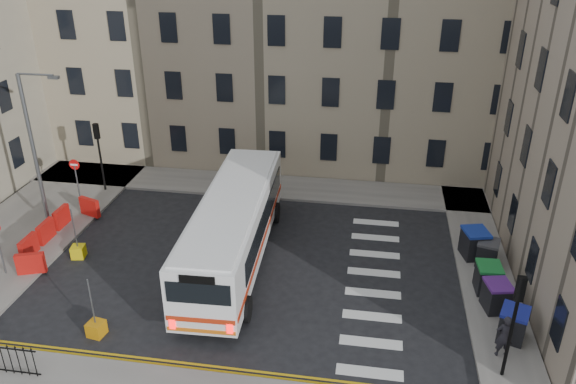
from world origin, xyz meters
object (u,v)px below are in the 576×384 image
(wheelie_bin_a, at_px, (513,324))
(pedestrian, at_px, (504,336))
(bus, at_px, (234,226))
(bollard_chevron, at_px, (96,329))
(wheelie_bin_d, at_px, (487,252))
(wheelie_bin_b, at_px, (497,296))
(bollard_yellow, at_px, (78,252))
(wheelie_bin_c, at_px, (488,278))
(streetlamp, at_px, (34,150))
(wheelie_bin_e, at_px, (474,243))

(wheelie_bin_a, relative_size, pedestrian, 0.80)
(bus, distance_m, pedestrian, 12.27)
(wheelie_bin_a, height_order, bollard_chevron, wheelie_bin_a)
(wheelie_bin_d, distance_m, pedestrian, 6.30)
(bus, height_order, wheelie_bin_b, bus)
(wheelie_bin_b, relative_size, pedestrian, 0.75)
(bollard_yellow, distance_m, bollard_chevron, 6.19)
(bus, height_order, wheelie_bin_c, bus)
(streetlamp, distance_m, wheelie_bin_c, 22.22)
(bus, relative_size, bollard_chevron, 20.35)
(streetlamp, xyz_separation_m, wheelie_bin_b, (21.96, -3.67, -3.56))
(bus, bearing_deg, wheelie_bin_b, -12.22)
(wheelie_bin_e, xyz_separation_m, pedestrian, (0.11, -6.87, 0.18))
(streetlamp, bearing_deg, wheelie_bin_d, -0.56)
(wheelie_bin_a, distance_m, wheelie_bin_c, 3.02)
(pedestrian, height_order, bollard_chevron, pedestrian)
(bus, distance_m, wheelie_bin_c, 11.40)
(streetlamp, xyz_separation_m, wheelie_bin_c, (21.80, -2.41, -3.55))
(wheelie_bin_d, bearing_deg, bollard_yellow, -157.33)
(bollard_yellow, bearing_deg, wheelie_bin_c, 0.28)
(wheelie_bin_b, xyz_separation_m, wheelie_bin_d, (0.16, 3.45, -0.03))
(wheelie_bin_b, distance_m, wheelie_bin_c, 1.26)
(wheelie_bin_b, relative_size, wheelie_bin_e, 0.88)
(bollard_chevron, bearing_deg, bollard_yellow, 123.92)
(streetlamp, distance_m, wheelie_bin_b, 22.55)
(wheelie_bin_c, relative_size, pedestrian, 0.73)
(wheelie_bin_e, bearing_deg, wheelie_bin_d, -63.54)
(streetlamp, relative_size, wheelie_bin_c, 6.40)
(wheelie_bin_d, distance_m, bollard_chevron, 17.35)
(bollard_chevron, bearing_deg, wheelie_bin_e, 27.92)
(wheelie_bin_c, xyz_separation_m, bollard_yellow, (-18.80, -0.09, -0.49))
(bus, bearing_deg, wheelie_bin_c, -6.12)
(wheelie_bin_d, xyz_separation_m, pedestrian, (-0.40, -6.28, 0.27))
(streetlamp, height_order, bollard_yellow, streetlamp)
(bus, distance_m, wheelie_bin_b, 11.71)
(streetlamp, xyz_separation_m, pedestrian, (21.72, -6.49, -3.32))
(wheelie_bin_a, distance_m, wheelie_bin_d, 5.18)
(wheelie_bin_b, distance_m, pedestrian, 2.85)
(wheelie_bin_c, xyz_separation_m, wheelie_bin_e, (-0.19, 2.80, 0.05))
(wheelie_bin_a, bearing_deg, streetlamp, -173.93)
(bus, bearing_deg, bollard_yellow, -175.52)
(streetlamp, relative_size, bus, 0.67)
(bollard_yellow, bearing_deg, pedestrian, -12.02)
(wheelie_bin_e, height_order, bollard_yellow, wheelie_bin_e)
(bus, height_order, pedestrian, bus)
(wheelie_bin_e, bearing_deg, wheelie_bin_c, -100.31)
(streetlamp, distance_m, wheelie_bin_e, 21.89)
(streetlamp, relative_size, bollard_chevron, 13.57)
(streetlamp, distance_m, bollard_chevron, 10.79)
(wheelie_bin_d, relative_size, bollard_chevron, 2.15)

